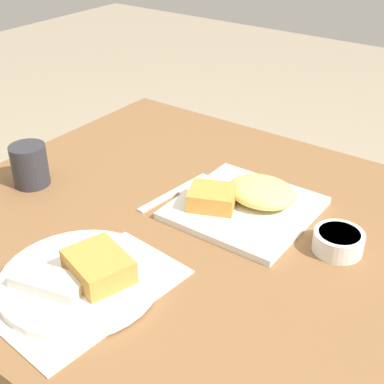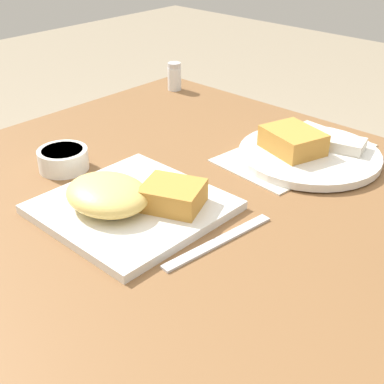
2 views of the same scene
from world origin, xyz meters
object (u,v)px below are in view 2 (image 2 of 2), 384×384
object	(u,v)px
plate_oval_far	(307,150)
salt_shaker	(174,78)
plate_square_near	(128,201)
butter_knife	(219,242)
sauce_ramekin	(63,159)

from	to	relation	value
plate_oval_far	salt_shaker	size ratio (longest dim) A/B	3.83
plate_square_near	butter_knife	world-z (taller)	plate_square_near
plate_oval_far	salt_shaker	world-z (taller)	salt_shaker
plate_square_near	sauce_ramekin	distance (m)	0.20
butter_knife	plate_oval_far	bearing A→B (deg)	16.41
plate_square_near	salt_shaker	world-z (taller)	salt_shaker
sauce_ramekin	salt_shaker	distance (m)	0.47
plate_square_near	butter_knife	xyz separation A→B (m)	(0.15, 0.03, -0.02)
plate_square_near	sauce_ramekin	size ratio (longest dim) A/B	2.86
salt_shaker	plate_oval_far	bearing A→B (deg)	-14.18
plate_square_near	salt_shaker	distance (m)	0.59
plate_square_near	salt_shaker	size ratio (longest dim) A/B	3.73
sauce_ramekin	butter_knife	size ratio (longest dim) A/B	0.45
salt_shaker	butter_knife	world-z (taller)	salt_shaker
plate_square_near	plate_oval_far	distance (m)	0.36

